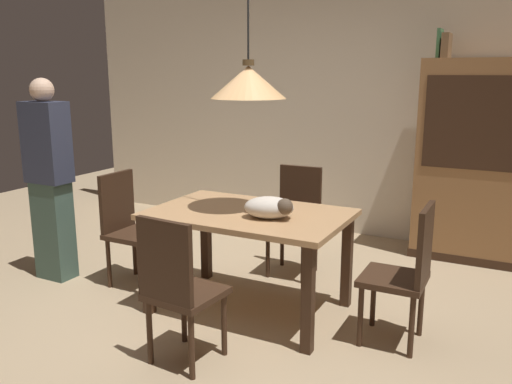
{
  "coord_description": "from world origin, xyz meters",
  "views": [
    {
      "loc": [
        1.81,
        -2.87,
        1.72
      ],
      "look_at": [
        0.03,
        0.58,
        0.85
      ],
      "focal_mm": 37.28,
      "sensor_mm": 36.0,
      "label": 1
    }
  ],
  "objects_px": {
    "chair_left_side": "(128,224)",
    "cat_sleeping": "(270,207)",
    "dining_table": "(249,225)",
    "chair_right_side": "(406,269)",
    "chair_far_back": "(296,215)",
    "hutch_bookcase": "(480,166)",
    "pendant_lamp": "(248,82)",
    "book_green_slim": "(440,44)",
    "person_standing": "(50,180)",
    "chair_near_front": "(177,285)",
    "book_brown_thick": "(446,46)"
  },
  "relations": [
    {
      "from": "cat_sleeping",
      "to": "book_brown_thick",
      "type": "height_order",
      "value": "book_brown_thick"
    },
    {
      "from": "chair_near_front",
      "to": "person_standing",
      "type": "height_order",
      "value": "person_standing"
    },
    {
      "from": "chair_near_front",
      "to": "book_green_slim",
      "type": "xyz_separation_m",
      "value": [
        0.94,
        2.82,
        1.47
      ]
    },
    {
      "from": "chair_left_side",
      "to": "book_brown_thick",
      "type": "bearing_deg",
      "value": 42.54
    },
    {
      "from": "chair_left_side",
      "to": "book_green_slim",
      "type": "bearing_deg",
      "value": 43.37
    },
    {
      "from": "chair_far_back",
      "to": "cat_sleeping",
      "type": "height_order",
      "value": "chair_far_back"
    },
    {
      "from": "chair_left_side",
      "to": "person_standing",
      "type": "xyz_separation_m",
      "value": [
        -0.64,
        -0.19,
        0.34
      ]
    },
    {
      "from": "cat_sleeping",
      "to": "chair_left_side",
      "type": "bearing_deg",
      "value": 176.18
    },
    {
      "from": "hutch_bookcase",
      "to": "person_standing",
      "type": "xyz_separation_m",
      "value": [
        -3.14,
        -2.13,
        -0.04
      ]
    },
    {
      "from": "chair_left_side",
      "to": "chair_right_side",
      "type": "bearing_deg",
      "value": 0.01
    },
    {
      "from": "hutch_bookcase",
      "to": "book_brown_thick",
      "type": "xyz_separation_m",
      "value": [
        -0.38,
        0.0,
        1.07
      ]
    },
    {
      "from": "chair_right_side",
      "to": "book_green_slim",
      "type": "bearing_deg",
      "value": 95.83
    },
    {
      "from": "pendant_lamp",
      "to": "book_green_slim",
      "type": "height_order",
      "value": "pendant_lamp"
    },
    {
      "from": "dining_table",
      "to": "chair_far_back",
      "type": "distance_m",
      "value": 0.89
    },
    {
      "from": "cat_sleeping",
      "to": "person_standing",
      "type": "height_order",
      "value": "person_standing"
    },
    {
      "from": "chair_left_side",
      "to": "chair_far_back",
      "type": "distance_m",
      "value": 1.43
    },
    {
      "from": "hutch_bookcase",
      "to": "chair_near_front",
      "type": "bearing_deg",
      "value": -115.94
    },
    {
      "from": "pendant_lamp",
      "to": "hutch_bookcase",
      "type": "distance_m",
      "value": 2.5
    },
    {
      "from": "person_standing",
      "to": "pendant_lamp",
      "type": "bearing_deg",
      "value": 6.17
    },
    {
      "from": "cat_sleeping",
      "to": "person_standing",
      "type": "relative_size",
      "value": 0.24
    },
    {
      "from": "chair_near_front",
      "to": "cat_sleeping",
      "type": "relative_size",
      "value": 2.29
    },
    {
      "from": "chair_near_front",
      "to": "hutch_bookcase",
      "type": "distance_m",
      "value": 3.16
    },
    {
      "from": "dining_table",
      "to": "chair_far_back",
      "type": "xyz_separation_m",
      "value": [
        -0.0,
        0.88,
        -0.14
      ]
    },
    {
      "from": "pendant_lamp",
      "to": "book_brown_thick",
      "type": "xyz_separation_m",
      "value": [
        0.99,
        1.94,
        0.3
      ]
    },
    {
      "from": "dining_table",
      "to": "hutch_bookcase",
      "type": "distance_m",
      "value": 2.39
    },
    {
      "from": "chair_near_front",
      "to": "cat_sleeping",
      "type": "xyz_separation_m",
      "value": [
        0.22,
        0.79,
        0.32
      ]
    },
    {
      "from": "chair_far_back",
      "to": "hutch_bookcase",
      "type": "bearing_deg",
      "value": 37.88
    },
    {
      "from": "chair_right_side",
      "to": "book_brown_thick",
      "type": "xyz_separation_m",
      "value": [
        -0.14,
        1.94,
        1.45
      ]
    },
    {
      "from": "chair_right_side",
      "to": "book_green_slim",
      "type": "height_order",
      "value": "book_green_slim"
    },
    {
      "from": "pendant_lamp",
      "to": "person_standing",
      "type": "relative_size",
      "value": 0.77
    },
    {
      "from": "chair_right_side",
      "to": "chair_left_side",
      "type": "bearing_deg",
      "value": -179.99
    },
    {
      "from": "dining_table",
      "to": "chair_right_side",
      "type": "xyz_separation_m",
      "value": [
        1.13,
        0.0,
        -0.14
      ]
    },
    {
      "from": "chair_far_back",
      "to": "person_standing",
      "type": "xyz_separation_m",
      "value": [
        -1.77,
        -1.07,
        0.34
      ]
    },
    {
      "from": "hutch_bookcase",
      "to": "dining_table",
      "type": "bearing_deg",
      "value": -125.11
    },
    {
      "from": "dining_table",
      "to": "chair_far_back",
      "type": "relative_size",
      "value": 1.51
    },
    {
      "from": "book_green_slim",
      "to": "chair_near_front",
      "type": "bearing_deg",
      "value": -108.35
    },
    {
      "from": "chair_right_side",
      "to": "chair_near_front",
      "type": "height_order",
      "value": "same"
    },
    {
      "from": "person_standing",
      "to": "dining_table",
      "type": "bearing_deg",
      "value": 6.17
    },
    {
      "from": "chair_left_side",
      "to": "cat_sleeping",
      "type": "distance_m",
      "value": 1.38
    },
    {
      "from": "chair_left_side",
      "to": "book_brown_thick",
      "type": "height_order",
      "value": "book_brown_thick"
    },
    {
      "from": "pendant_lamp",
      "to": "book_green_slim",
      "type": "xyz_separation_m",
      "value": [
        0.93,
        1.94,
        0.32
      ]
    },
    {
      "from": "chair_far_back",
      "to": "book_green_slim",
      "type": "height_order",
      "value": "book_green_slim"
    },
    {
      "from": "dining_table",
      "to": "pendant_lamp",
      "type": "relative_size",
      "value": 1.08
    },
    {
      "from": "dining_table",
      "to": "chair_left_side",
      "type": "relative_size",
      "value": 1.51
    },
    {
      "from": "chair_near_front",
      "to": "chair_far_back",
      "type": "bearing_deg",
      "value": 89.88
    },
    {
      "from": "chair_left_side",
      "to": "pendant_lamp",
      "type": "height_order",
      "value": "pendant_lamp"
    },
    {
      "from": "chair_right_side",
      "to": "person_standing",
      "type": "xyz_separation_m",
      "value": [
        -2.9,
        -0.19,
        0.34
      ]
    },
    {
      "from": "book_green_slim",
      "to": "book_brown_thick",
      "type": "xyz_separation_m",
      "value": [
        0.06,
        0.0,
        -0.02
      ]
    },
    {
      "from": "pendant_lamp",
      "to": "hutch_bookcase",
      "type": "bearing_deg",
      "value": 54.89
    },
    {
      "from": "dining_table",
      "to": "pendant_lamp",
      "type": "height_order",
      "value": "pendant_lamp"
    }
  ]
}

